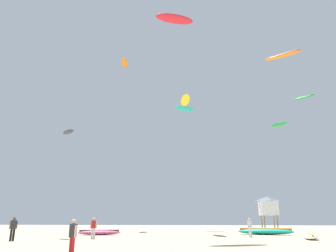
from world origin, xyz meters
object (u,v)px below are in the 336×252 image
Objects in this scene: kite_aloft_0 at (279,124)px; kite_aloft_3 at (68,132)px; kite_aloft_1 at (174,19)px; kite_aloft_2 at (283,56)px; person_foreground at (73,234)px; person_right at (13,227)px; kite_aloft_7 at (124,63)px; kite_aloft_6 at (185,100)px; kite_grounded_mid at (310,236)px; person_left at (94,226)px; lifeguard_tower at (268,206)px; kite_aloft_4 at (303,97)px; person_midground at (250,226)px; kite_grounded_far at (99,232)px; kite_aloft_5 at (184,109)px; kite_grounded_near at (265,231)px.

kite_aloft_3 is at bearing -154.84° from kite_aloft_0.
kite_aloft_2 is (12.56, 5.05, -2.15)m from kite_aloft_1.
person_right is (-7.99, 8.62, 0.06)m from person_foreground.
kite_aloft_7 is at bearing 123.71° from person_right.
kite_aloft_1 is 1.18× the size of kite_aloft_7.
kite_aloft_3 is (-6.64, 13.87, 8.96)m from person_foreground.
kite_aloft_1 reaches higher than kite_aloft_2.
person_right is 23.72m from kite_aloft_6.
kite_aloft_7 is (-5.55, 31.89, 26.23)m from person_foreground.
kite_grounded_mid is 21.02m from kite_aloft_6.
kite_aloft_7 reaches higher than person_left.
kite_aloft_4 is (7.72, 4.91, 15.88)m from lifeguard_tower.
person_foreground is 17.72m from person_midground.
kite_aloft_3 is 0.53× the size of kite_aloft_7.
lifeguard_tower is 18.33m from kite_aloft_4.
kite_grounded_far is at bearing 166.55° from kite_grounded_mid.
kite_aloft_4 is at bearing 61.87° from kite_aloft_2.
kite_grounded_far is 18.66m from kite_aloft_6.
kite_aloft_6 is (-9.84, -2.89, 12.94)m from lifeguard_tower.
kite_aloft_0 is at bearing -25.40° from kite_aloft_5.
person_foreground is 17.80m from kite_aloft_3.
kite_grounded_far is at bearing -156.69° from lifeguard_tower.
kite_aloft_3 is at bearing 175.38° from kite_grounded_mid.
kite_aloft_4 is at bearing -155.25° from person_midground.
kite_grounded_near reaches higher than kite_grounded_mid.
kite_aloft_3 is 15.26m from kite_aloft_6.
kite_aloft_3 reaches higher than person_foreground.
kite_aloft_4 reaches higher than person_left.
person_midground is 25.05m from kite_aloft_5.
kite_aloft_6 is at bearing 33.83° from kite_aloft_3.
kite_aloft_6 reaches higher than person_midground.
kite_aloft_6 is (11.62, 7.79, 6.08)m from kite_aloft_3.
kite_aloft_5 is (8.26, 14.58, 18.06)m from kite_grounded_far.
person_left is at bearing 65.50° from person_right.
person_foreground is 35.97m from kite_aloft_5.
person_right reaches higher than kite_grounded_far.
kite_grounded_mid is at bearing -13.45° from kite_grounded_far.
person_right is 35.11m from kite_aloft_7.
person_midground is 0.39× the size of lifeguard_tower.
kite_aloft_2 is at bearing 1.22° from kite_grounded_near.
person_foreground is 28.75m from lifeguard_tower.
kite_aloft_3 is at bearing -166.84° from kite_grounded_near.
lifeguard_tower is at bearing 23.31° from kite_grounded_far.
kite_aloft_4 is at bearing -4.95° from kite_aloft_7.
kite_grounded_far is 34.65m from kite_aloft_4.
person_right is 0.30× the size of kite_grounded_near.
kite_aloft_2 is (6.03, 4.37, 19.15)m from person_midground.
kite_aloft_4 is at bearing 23.95° from kite_aloft_6.
person_right is at bearing -145.68° from kite_aloft_4.
person_left is 22.01m from lifeguard_tower.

